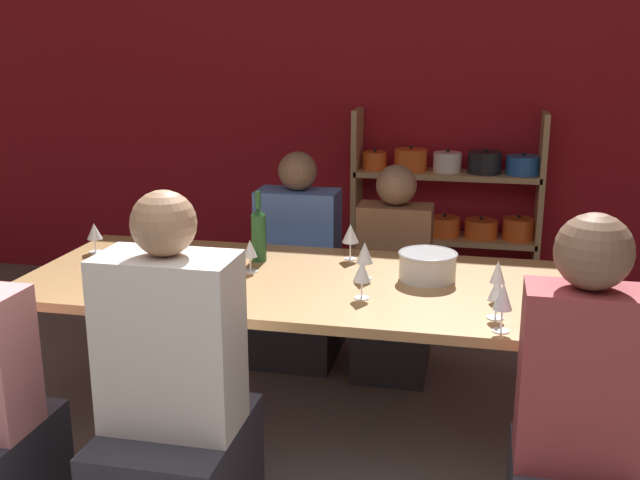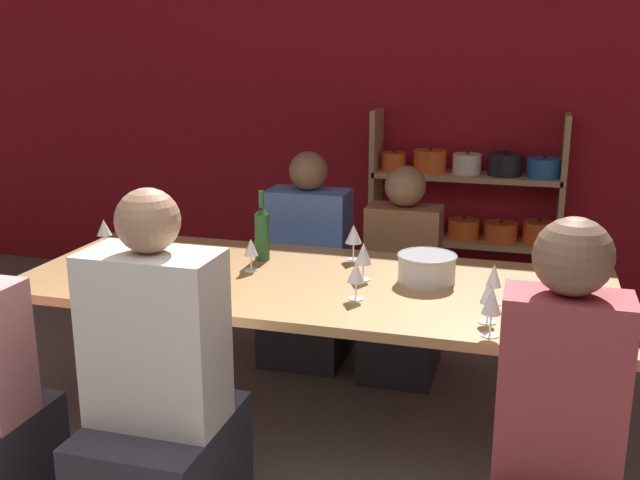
# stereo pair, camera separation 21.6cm
# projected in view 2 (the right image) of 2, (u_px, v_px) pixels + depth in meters

# --- Properties ---
(wall_back_red) EXTENTS (8.80, 0.06, 2.70)m
(wall_back_red) POSITION_uv_depth(u_px,v_px,m) (423.00, 102.00, 5.05)
(wall_back_red) COLOR maroon
(wall_back_red) RESTS_ON ground_plane
(shelf_unit) EXTENTS (1.24, 0.30, 1.31)m
(shelf_unit) POSITION_uv_depth(u_px,v_px,m) (465.00, 223.00, 4.97)
(shelf_unit) COLOR tan
(shelf_unit) RESTS_ON ground_plane
(dining_table) EXTENTS (2.51, 1.02, 0.76)m
(dining_table) POSITION_uv_depth(u_px,v_px,m) (314.00, 297.00, 3.23)
(dining_table) COLOR #AD7F4C
(dining_table) RESTS_ON ground_plane
(mixing_bowl) EXTENTS (0.25, 0.25, 0.12)m
(mixing_bowl) POSITION_uv_depth(u_px,v_px,m) (427.00, 267.00, 3.16)
(mixing_bowl) COLOR #B7BABC
(mixing_bowl) RESTS_ON dining_table
(wine_bottle_green) EXTENTS (0.07, 0.07, 0.33)m
(wine_bottle_green) POSITION_uv_depth(u_px,v_px,m) (262.00, 232.00, 3.47)
(wine_bottle_green) COLOR #1E4C23
(wine_bottle_green) RESTS_ON dining_table
(wine_glass_empty_a) EXTENTS (0.07, 0.07, 0.18)m
(wine_glass_empty_a) POSITION_uv_depth(u_px,v_px,m) (492.00, 301.00, 2.57)
(wine_glass_empty_a) COLOR white
(wine_glass_empty_a) RESTS_ON dining_table
(wine_glass_red_a) EXTENTS (0.07, 0.07, 0.14)m
(wine_glass_red_a) POSITION_uv_depth(u_px,v_px,m) (104.00, 229.00, 3.67)
(wine_glass_red_a) COLOR white
(wine_glass_red_a) RESTS_ON dining_table
(wine_glass_white_a) EXTENTS (0.08, 0.08, 0.17)m
(wine_glass_white_a) POSITION_uv_depth(u_px,v_px,m) (354.00, 235.00, 3.47)
(wine_glass_white_a) COLOR white
(wine_glass_white_a) RESTS_ON dining_table
(wine_glass_white_b) EXTENTS (0.07, 0.07, 0.16)m
(wine_glass_white_b) POSITION_uv_depth(u_px,v_px,m) (494.00, 277.00, 2.89)
(wine_glass_white_b) COLOR white
(wine_glass_white_b) RESTS_ON dining_table
(wine_glass_white_c) EXTENTS (0.07, 0.07, 0.16)m
(wine_glass_white_c) POSITION_uv_depth(u_px,v_px,m) (489.00, 294.00, 2.69)
(wine_glass_white_c) COLOR white
(wine_glass_white_c) RESTS_ON dining_table
(wine_glass_empty_b) EXTENTS (0.07, 0.07, 0.16)m
(wine_glass_empty_b) POSITION_uv_depth(u_px,v_px,m) (363.00, 254.00, 3.18)
(wine_glass_empty_b) COLOR white
(wine_glass_empty_b) RESTS_ON dining_table
(wine_glass_red_b) EXTENTS (0.07, 0.07, 0.15)m
(wine_glass_red_b) POSITION_uv_depth(u_px,v_px,m) (251.00, 249.00, 3.32)
(wine_glass_red_b) COLOR white
(wine_glass_red_b) RESTS_ON dining_table
(wine_glass_white_d) EXTENTS (0.07, 0.07, 0.15)m
(wine_glass_white_d) POSITION_uv_depth(u_px,v_px,m) (356.00, 273.00, 2.94)
(wine_glass_white_d) COLOR white
(wine_glass_white_d) RESTS_ON dining_table
(person_near_a) EXTENTS (0.45, 0.57, 1.30)m
(person_near_a) POSITION_uv_depth(u_px,v_px,m) (160.00, 424.00, 2.58)
(person_near_a) COLOR #2D2D38
(person_near_a) RESTS_ON ground_plane
(person_far_a) EXTENTS (0.38, 0.48, 1.14)m
(person_far_a) POSITION_uv_depth(u_px,v_px,m) (402.00, 299.00, 3.98)
(person_far_a) COLOR #2D2D38
(person_far_a) RESTS_ON ground_plane
(person_near_b) EXTENTS (0.37, 0.46, 1.28)m
(person_near_b) POSITION_uv_depth(u_px,v_px,m) (554.00, 470.00, 2.28)
(person_near_b) COLOR #2D2D38
(person_near_b) RESTS_ON ground_plane
(person_far_b) EXTENTS (0.45, 0.56, 1.17)m
(person_far_b) POSITION_uv_depth(u_px,v_px,m) (309.00, 284.00, 4.21)
(person_far_b) COLOR #2D2D38
(person_far_b) RESTS_ON ground_plane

